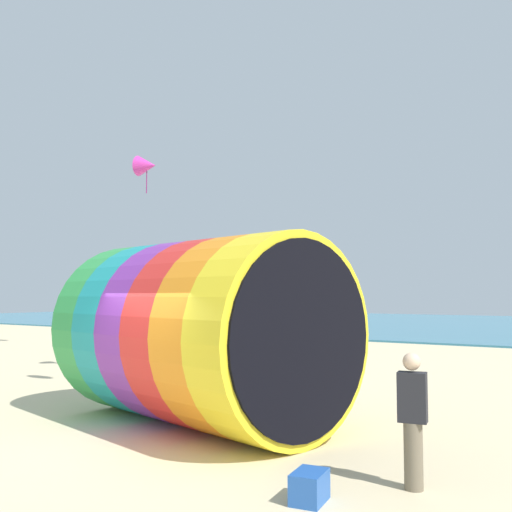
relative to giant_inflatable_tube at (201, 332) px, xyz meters
The scene contains 5 objects.
ground_plane 2.58m from the giant_inflatable_tube, 87.04° to the right, with size 120.00×120.00×0.00m, color beige.
giant_inflatable_tube is the anchor object (origin of this frame).
kite_handler 4.82m from the giant_inflatable_tube, 16.77° to the right, with size 0.39×0.28×1.73m.
kite_magenta_delta 8.16m from the giant_inflatable_tube, 142.89° to the left, with size 0.77×0.74×1.19m.
cooler_box 4.67m from the giant_inflatable_tube, 34.36° to the right, with size 0.52×0.36×0.36m, color #2659B2.
Camera 1 is at (6.77, -6.81, 2.47)m, focal length 40.00 mm.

